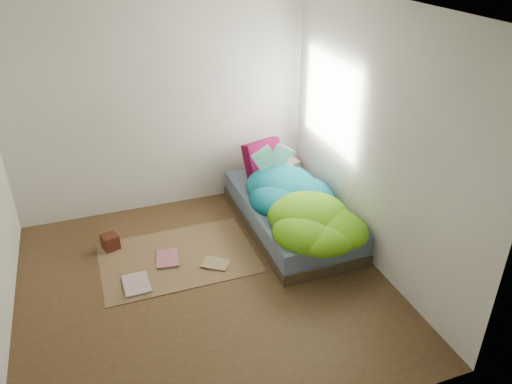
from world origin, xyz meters
TOP-DOWN VIEW (x-y plane):
  - ground at (0.00, 0.00)m, footprint 3.50×3.50m
  - room_walls at (0.01, 0.01)m, footprint 3.54×3.54m
  - bed at (1.22, 0.72)m, footprint 1.00×2.00m
  - duvet at (1.22, 0.50)m, footprint 0.96×1.84m
  - rug at (-0.15, 0.55)m, footprint 1.60×1.10m
  - pillow_floral at (1.39, 1.54)m, footprint 0.59×0.48m
  - pillow_magenta at (1.14, 1.39)m, footprint 0.50×0.28m
  - open_book at (1.17, 1.16)m, footprint 0.41×0.11m
  - wooden_box at (-0.80, 0.96)m, footprint 0.20×0.20m
  - floor_book_a at (-0.75, 0.22)m, footprint 0.26×0.35m
  - floor_book_b at (-0.38, 0.55)m, footprint 0.28×0.35m
  - floor_book_c at (0.14, 0.20)m, footprint 0.34×0.32m

SIDE VIEW (x-z plane):
  - ground at x=0.00m, z-range 0.00..0.00m
  - rug at x=-0.15m, z-range 0.00..0.01m
  - floor_book_c at x=0.14m, z-range 0.01..0.03m
  - floor_book_a at x=-0.75m, z-range 0.01..0.04m
  - floor_book_b at x=-0.38m, z-range 0.01..0.04m
  - wooden_box at x=-0.80m, z-range 0.01..0.17m
  - bed at x=1.22m, z-range 0.00..0.34m
  - pillow_floral at x=1.39m, z-range 0.34..0.45m
  - duvet at x=1.22m, z-range 0.34..0.68m
  - pillow_magenta at x=1.14m, z-range 0.34..0.81m
  - open_book at x=1.17m, z-range 0.68..0.93m
  - room_walls at x=0.01m, z-range 0.32..2.94m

